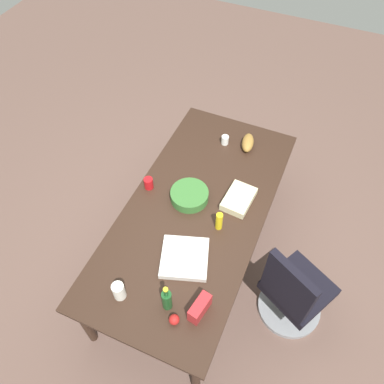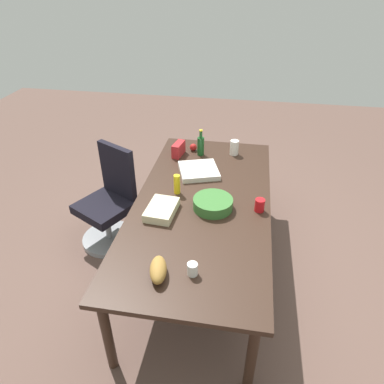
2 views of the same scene
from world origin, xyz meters
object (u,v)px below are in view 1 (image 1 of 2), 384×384
at_px(conference_table, 196,214).
at_px(bread_loaf, 248,143).
at_px(paper_cup, 225,140).
at_px(sheet_cake, 239,199).
at_px(wine_bottle, 167,300).
at_px(salad_bowl, 189,195).
at_px(mayo_jar, 119,291).
at_px(apple_red, 174,320).
at_px(red_solo_cup, 149,183).
at_px(mustard_bottle, 219,221).
at_px(chip_bag_red, 200,308).
at_px(pizza_box, 185,258).
at_px(office_chair, 292,295).

height_order(conference_table, bread_loaf, bread_loaf).
height_order(paper_cup, sheet_cake, paper_cup).
distance_m(wine_bottle, salad_bowl, 0.98).
relative_size(wine_bottle, mayo_jar, 1.80).
relative_size(apple_red, red_solo_cup, 0.69).
distance_m(mayo_jar, red_solo_cup, 1.03).
height_order(salad_bowl, mayo_jar, mayo_jar).
bearing_deg(mayo_jar, conference_table, -12.42).
height_order(salad_bowl, mustard_bottle, mustard_bottle).
relative_size(apple_red, wine_bottle, 0.27).
bearing_deg(wine_bottle, bread_loaf, -0.51).
relative_size(conference_table, wine_bottle, 8.57).
bearing_deg(bread_loaf, chip_bag_red, -172.87).
height_order(mayo_jar, red_solo_cup, mayo_jar).
xyz_separation_m(sheet_cake, salad_bowl, (-0.14, 0.40, 0.01)).
bearing_deg(bread_loaf, paper_cup, 102.23).
relative_size(pizza_box, wine_bottle, 1.28).
bearing_deg(conference_table, sheet_cake, -52.93).
xyz_separation_m(conference_table, mustard_bottle, (-0.09, -0.24, 0.15)).
distance_m(bread_loaf, salad_bowl, 0.85).
relative_size(pizza_box, apple_red, 4.74).
distance_m(salad_bowl, chip_bag_red, 1.01).
xyz_separation_m(apple_red, chip_bag_red, (0.14, -0.13, 0.03)).
xyz_separation_m(sheet_cake, chip_bag_red, (-1.04, -0.07, 0.03)).
xyz_separation_m(chip_bag_red, red_solo_cup, (0.87, 0.85, -0.01)).
bearing_deg(red_solo_cup, salad_bowl, -85.90).
xyz_separation_m(conference_table, paper_cup, (0.85, 0.06, 0.11)).
relative_size(conference_table, apple_red, 31.80).
relative_size(conference_table, mustard_bottle, 13.51).
bearing_deg(chip_bag_red, sheet_cake, 3.92).
relative_size(paper_cup, red_solo_cup, 0.82).
distance_m(bread_loaf, mustard_bottle, 0.99).
height_order(paper_cup, mayo_jar, mayo_jar).
height_order(sheet_cake, pizza_box, sheet_cake).
distance_m(pizza_box, mustard_bottle, 0.41).
distance_m(salad_bowl, red_solo_cup, 0.38).
distance_m(apple_red, salad_bowl, 1.09).
bearing_deg(paper_cup, wine_bottle, -173.28).
distance_m(office_chair, paper_cup, 1.55).
bearing_deg(wine_bottle, conference_table, 9.65).
bearing_deg(apple_red, red_solo_cup, 35.60).
bearing_deg(paper_cup, salad_bowl, 176.74).
xyz_separation_m(office_chair, bread_loaf, (1.13, 0.82, 0.41)).
bearing_deg(sheet_cake, pizza_box, 164.25).
bearing_deg(wine_bottle, apple_red, -132.45).
relative_size(paper_cup, chip_bag_red, 0.45).
bearing_deg(bread_loaf, sheet_cake, -167.98).
xyz_separation_m(conference_table, mayo_jar, (-0.93, 0.20, 0.14)).
xyz_separation_m(pizza_box, bread_loaf, (1.36, -0.06, 0.03)).
bearing_deg(red_solo_cup, bread_loaf, -37.57).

